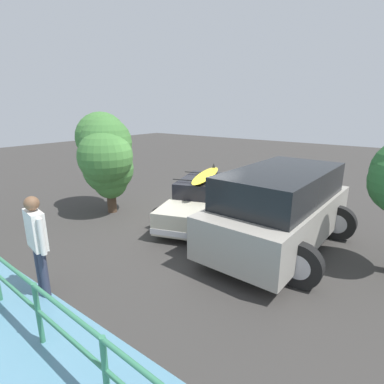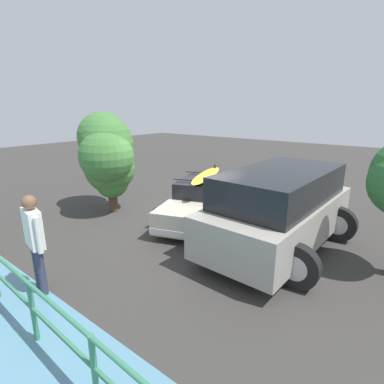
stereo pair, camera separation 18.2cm
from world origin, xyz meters
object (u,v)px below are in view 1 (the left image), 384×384
object	(u,v)px
person_bystander	(37,237)
bush_near_left	(106,154)
suv_car	(281,208)
sedan_car	(205,199)

from	to	relation	value
person_bystander	bush_near_left	distance (m)	4.37
person_bystander	suv_car	bearing A→B (deg)	-121.24
sedan_car	bush_near_left	bearing A→B (deg)	26.46
suv_car	person_bystander	distance (m)	5.02
sedan_car	bush_near_left	xyz separation A→B (m)	(2.68, 1.33, 1.25)
suv_car	sedan_car	bearing A→B (deg)	-11.72
suv_car	person_bystander	size ratio (longest dim) A/B	2.58
person_bystander	bush_near_left	xyz separation A→B (m)	(2.54, -3.47, 0.75)
suv_car	bush_near_left	world-z (taller)	bush_near_left
sedan_car	suv_car	world-z (taller)	suv_car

